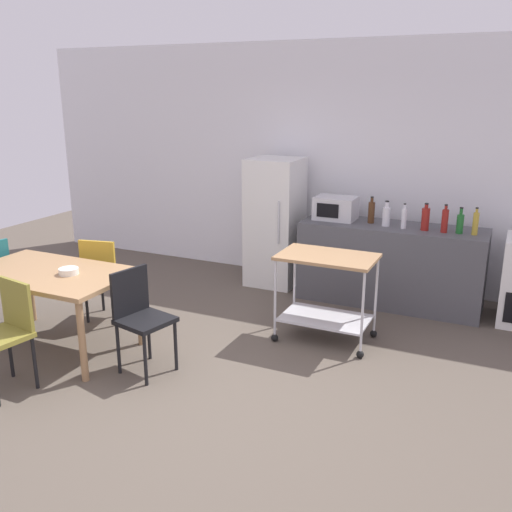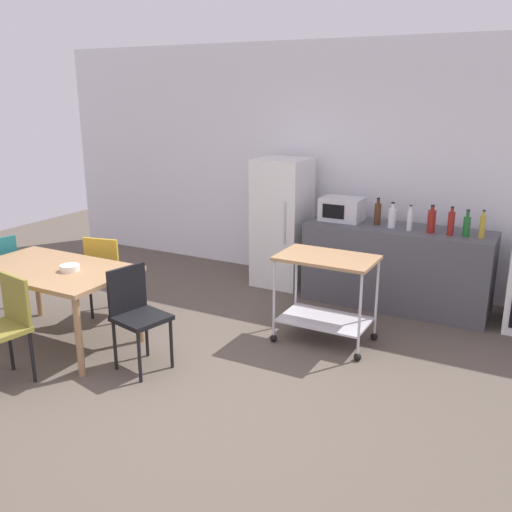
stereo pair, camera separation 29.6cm
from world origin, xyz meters
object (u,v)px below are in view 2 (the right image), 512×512
object	(u,v)px
bottle_vinegar	(392,217)
chair_olive	(5,323)
refrigerator	(282,222)
kitchen_cart	(326,285)
bottle_soda	(431,221)
bottle_hot_sauce	(451,223)
chair_mustard	(109,270)
bottle_olive_oil	(410,220)
chair_black	(136,311)
bottle_soy_sauce	(378,213)
fruit_bowl	(70,268)
bottle_sesame_oil	(467,226)
dining_table	(52,276)
bottle_wine	(482,226)
microwave	(342,209)

from	to	relation	value
bottle_vinegar	chair_olive	bearing A→B (deg)	-125.69
chair_olive	refrigerator	size ratio (longest dim) A/B	0.57
kitchen_cart	bottle_soda	distance (m)	1.44
refrigerator	bottle_hot_sauce	world-z (taller)	refrigerator
chair_mustard	bottle_olive_oil	world-z (taller)	bottle_olive_oil
chair_black	chair_olive	xyz separation A→B (m)	(-0.77, -0.71, 0.00)
chair_olive	bottle_soy_sauce	xyz separation A→B (m)	(2.09, 3.23, 0.51)
bottle_vinegar	bottle_olive_oil	distance (m)	0.20
refrigerator	bottle_soda	distance (m)	1.82
chair_olive	fruit_bowl	xyz separation A→B (m)	(-0.01, 0.74, 0.26)
kitchen_cart	bottle_soda	xyz separation A→B (m)	(0.69, 1.18, 0.45)
bottle_sesame_oil	bottle_olive_oil	bearing A→B (deg)	-177.01
bottle_soda	dining_table	bearing A→B (deg)	-140.49
bottle_soda	bottle_wine	distance (m)	0.50
kitchen_cart	bottle_olive_oil	bearing A→B (deg)	67.99
chair_olive	bottle_wine	distance (m)	4.51
chair_olive	bottle_olive_oil	size ratio (longest dim) A/B	3.25
dining_table	fruit_bowl	bearing A→B (deg)	2.05
dining_table	bottle_hot_sauce	distance (m)	3.95
refrigerator	bottle_wine	bearing A→B (deg)	-4.00
chair_mustard	bottle_soy_sauce	xyz separation A→B (m)	(2.31, 1.78, 0.51)
microwave	bottle_soda	size ratio (longest dim) A/B	1.58
chair_olive	bottle_vinegar	world-z (taller)	bottle_vinegar
microwave	chair_mustard	bearing A→B (deg)	-136.50
bottle_vinegar	bottle_olive_oil	size ratio (longest dim) A/B	1.02
chair_black	chair_mustard	xyz separation A→B (m)	(-0.99, 0.74, 0.00)
chair_olive	bottle_soda	size ratio (longest dim) A/B	3.06
chair_olive	bottle_soy_sauce	size ratio (longest dim) A/B	2.98
bottle_olive_oil	bottle_hot_sauce	distance (m)	0.42
chair_black	chair_mustard	size ratio (longest dim) A/B	1.00
bottle_olive_oil	bottle_wine	bearing A→B (deg)	2.47
chair_olive	microwave	size ratio (longest dim) A/B	1.93
bottle_vinegar	dining_table	bearing A→B (deg)	-135.85
kitchen_cart	refrigerator	bearing A→B (deg)	129.45
chair_mustard	microwave	xyz separation A→B (m)	(1.89, 1.80, 0.51)
chair_black	bottle_olive_oil	size ratio (longest dim) A/B	3.25
bottle_vinegar	bottle_sesame_oil	xyz separation A→B (m)	(0.77, -0.01, -0.00)
bottle_wine	bottle_olive_oil	bearing A→B (deg)	-177.53
bottle_hot_sauce	bottle_soy_sauce	bearing A→B (deg)	172.04
microwave	bottle_soda	bearing A→B (deg)	-6.05
dining_table	bottle_sesame_oil	distance (m)	4.08
dining_table	chair_black	size ratio (longest dim) A/B	1.69
chair_black	bottle_soy_sauce	distance (m)	2.89
chair_black	kitchen_cart	bearing A→B (deg)	-31.45
chair_mustard	chair_black	bearing A→B (deg)	131.14
microwave	bottle_olive_oil	distance (m)	0.81
microwave	bottle_wine	world-z (taller)	bottle_wine
chair_black	chair_mustard	world-z (taller)	same
dining_table	bottle_vinegar	distance (m)	3.51
kitchen_cart	bottle_soy_sauce	distance (m)	1.35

